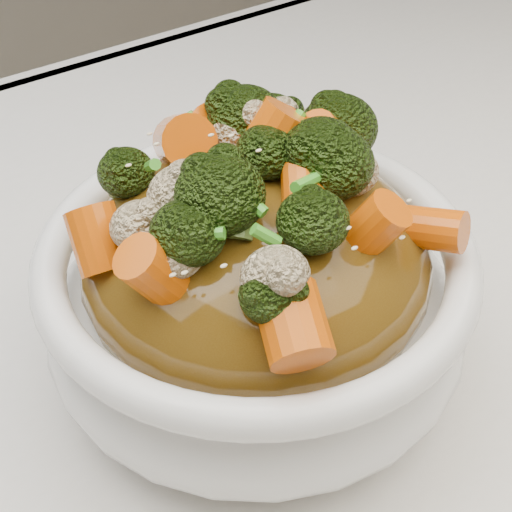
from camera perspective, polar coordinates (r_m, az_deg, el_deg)
tablecloth at (r=0.42m, az=5.65°, el=-11.26°), size 1.20×0.80×0.04m
bowl at (r=0.39m, az=-0.00°, el=-3.49°), size 0.21×0.21×0.08m
sauce_base at (r=0.37m, az=-0.00°, el=-0.34°), size 0.17×0.17×0.09m
carrots at (r=0.33m, az=-0.00°, el=7.44°), size 0.17×0.17×0.05m
broccoli at (r=0.33m, az=-0.00°, el=7.30°), size 0.17×0.17×0.04m
cauliflower at (r=0.33m, az=-0.00°, el=7.02°), size 0.17×0.17×0.03m
scallions at (r=0.33m, az=-0.00°, el=7.57°), size 0.12×0.12×0.02m
sesame_seeds at (r=0.33m, az=-0.00°, el=7.57°), size 0.15×0.15×0.01m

